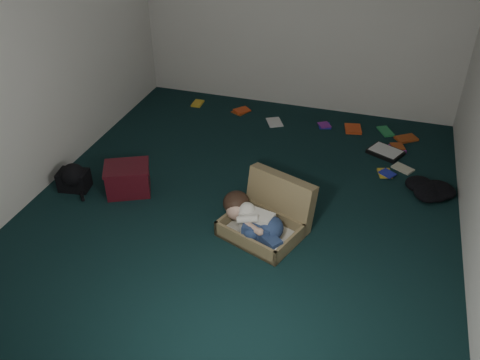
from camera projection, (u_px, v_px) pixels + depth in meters
The scene contains 11 objects.
floor at pixel (245, 201), 4.96m from camera, with size 4.50×4.50×0.00m, color black.
wall_back at pixel (300, 5), 6.01m from camera, with size 4.50×4.50×0.00m, color silver.
wall_front at pixel (111, 250), 2.46m from camera, with size 4.50×4.50×0.00m, color silver.
wall_left at pixel (40, 51), 4.73m from camera, with size 4.50×4.50×0.00m, color silver.
suitcase at pixel (269, 216), 4.53m from camera, with size 0.84×0.83×0.48m.
person at pixel (254, 220), 4.43m from camera, with size 0.65×0.52×0.30m.
maroon_bin at pixel (128, 179), 5.02m from camera, with size 0.54×0.50×0.30m.
backpack at pixel (74, 180), 5.09m from camera, with size 0.36×0.29×0.22m, color black, non-canonical shape.
clothing_pile at pixel (428, 188), 5.04m from camera, with size 0.39×0.32×0.13m, color black, non-canonical shape.
paper_tray at pixel (385, 152), 5.69m from camera, with size 0.43×0.39×0.05m.
book_scatter at pixel (332, 134), 6.07m from camera, with size 2.91×1.19×0.02m.
Camera 1 is at (1.15, -3.82, 2.96)m, focal length 38.00 mm.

